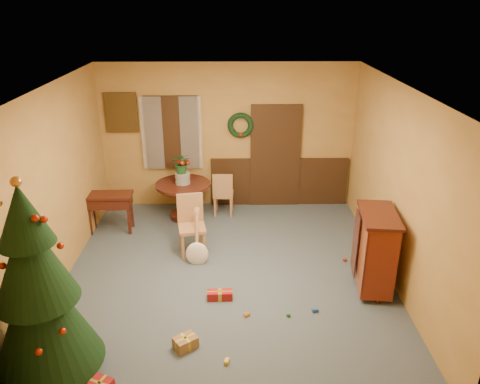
{
  "coord_description": "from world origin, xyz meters",
  "views": [
    {
      "loc": [
        0.09,
        -6.22,
        4.04
      ],
      "look_at": [
        0.2,
        0.4,
        1.25
      ],
      "focal_mm": 35.0,
      "sensor_mm": 36.0,
      "label": 1
    }
  ],
  "objects_px": {
    "dining_table": "(183,194)",
    "sideboard": "(375,249)",
    "christmas_tree": "(38,291)",
    "writing_desk": "(110,203)",
    "chair_near": "(191,222)"
  },
  "relations": [
    {
      "from": "dining_table",
      "to": "chair_near",
      "type": "bearing_deg",
      "value": -78.87
    },
    {
      "from": "christmas_tree",
      "to": "writing_desk",
      "type": "distance_m",
      "value": 3.65
    },
    {
      "from": "christmas_tree",
      "to": "dining_table",
      "type": "bearing_deg",
      "value": 74.96
    },
    {
      "from": "dining_table",
      "to": "sideboard",
      "type": "relative_size",
      "value": 0.86
    },
    {
      "from": "writing_desk",
      "to": "christmas_tree",
      "type": "bearing_deg",
      "value": -87.26
    },
    {
      "from": "dining_table",
      "to": "christmas_tree",
      "type": "relative_size",
      "value": 0.43
    },
    {
      "from": "christmas_tree",
      "to": "writing_desk",
      "type": "xyz_separation_m",
      "value": [
        -0.17,
        3.6,
        -0.61
      ]
    },
    {
      "from": "sideboard",
      "to": "writing_desk",
      "type": "bearing_deg",
      "value": 156.22
    },
    {
      "from": "chair_near",
      "to": "writing_desk",
      "type": "relative_size",
      "value": 1.2
    },
    {
      "from": "christmas_tree",
      "to": "writing_desk",
      "type": "relative_size",
      "value": 2.91
    },
    {
      "from": "dining_table",
      "to": "writing_desk",
      "type": "xyz_separation_m",
      "value": [
        -1.29,
        -0.55,
        0.05
      ]
    },
    {
      "from": "christmas_tree",
      "to": "sideboard",
      "type": "height_order",
      "value": "christmas_tree"
    },
    {
      "from": "sideboard",
      "to": "dining_table",
      "type": "bearing_deg",
      "value": 140.96
    },
    {
      "from": "writing_desk",
      "to": "sideboard",
      "type": "distance_m",
      "value": 4.7
    },
    {
      "from": "writing_desk",
      "to": "sideboard",
      "type": "relative_size",
      "value": 0.69
    }
  ]
}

